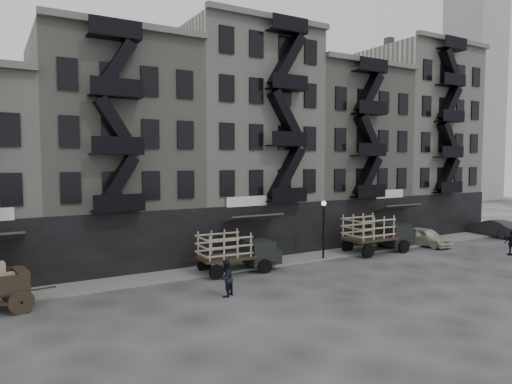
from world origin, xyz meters
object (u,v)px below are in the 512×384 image
policeman (512,243)px  car_far (493,228)px  stake_truck_west (237,249)px  stake_truck_east (378,231)px  car_east (426,237)px  pedestrian_mid (226,278)px

policeman → car_far: bearing=-113.4°
stake_truck_west → stake_truck_east: stake_truck_east is taller
car_far → stake_truck_west: bearing=4.7°
car_east → policeman: size_ratio=2.37×
stake_truck_west → pedestrian_mid: 5.17m
stake_truck_west → policeman: stake_truck_west is taller
stake_truck_west → stake_truck_east: (12.38, 0.02, 0.18)m
car_far → policeman: bearing=44.6°
stake_truck_west → car_east: bearing=3.2°
car_far → car_east: bearing=4.7°
stake_truck_east → policeman: 9.91m
pedestrian_mid → policeman: pedestrian_mid is taller
car_far → policeman: size_ratio=2.52×
policeman → stake_truck_east: bearing=-10.0°
stake_truck_east → stake_truck_west: bearing=-179.1°
car_far → pedestrian_mid: pedestrian_mid is taller
stake_truck_east → car_far: size_ratio=1.25×
stake_truck_east → car_east: bearing=0.8°
car_far → pedestrian_mid: 30.61m
stake_truck_west → policeman: size_ratio=2.87×
car_east → car_far: bearing=-0.2°
car_far → policeman: (-7.06, -5.90, 0.16)m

